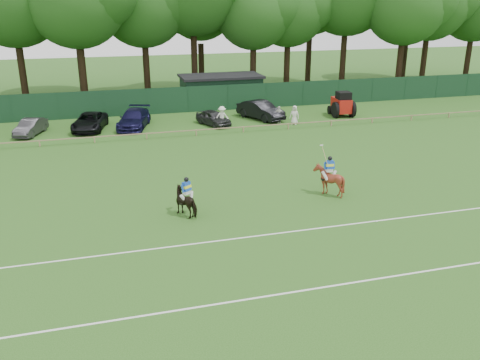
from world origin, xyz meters
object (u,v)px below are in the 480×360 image
object	(u,v)px
sedan_navy	(134,119)
spectator_right	(294,115)
spectator_left	(222,117)
spectator_mid	(279,114)
horse_dark	(187,201)
tractor	(342,104)
horse_chestnut	(329,180)
hatch_grey	(213,118)
sedan_grey	(31,127)
estate_black	(261,110)
utility_shed	(221,90)
suv_black	(90,122)
polo_ball	(376,221)

from	to	relation	value
sedan_navy	spectator_right	bearing A→B (deg)	6.14
spectator_left	spectator_mid	distance (m)	5.29
horse_dark	tractor	xyz separation A→B (m)	(18.12, 18.96, 0.38)
horse_chestnut	spectator_mid	world-z (taller)	horse_chestnut
spectator_mid	tractor	xyz separation A→B (m)	(6.62, 0.88, 0.36)
hatch_grey	tractor	size ratio (longest dim) A/B	1.31
sedan_grey	estate_black	bearing A→B (deg)	20.17
horse_dark	spectator_left	xyz separation A→B (m)	(6.21, 17.82, 0.18)
spectator_mid	utility_shed	xyz separation A→B (m)	(-3.00, 9.54, 0.79)
estate_black	sedan_navy	bearing A→B (deg)	156.55
sedan_navy	spectator_right	world-z (taller)	spectator_right
utility_shed	suv_black	bearing A→B (deg)	-149.91
horse_dark	spectator_right	size ratio (longest dim) A/B	1.03
horse_dark	spectator_mid	bearing A→B (deg)	-156.77
spectator_right	sedan_navy	bearing A→B (deg)	-154.40
horse_chestnut	estate_black	distance (m)	19.37
utility_shed	horse_chestnut	bearing A→B (deg)	-90.56
sedan_navy	utility_shed	distance (m)	12.51
spectator_left	tractor	xyz separation A→B (m)	(11.91, 1.14, 0.20)
spectator_right	polo_ball	bearing A→B (deg)	-63.71
suv_black	sedan_navy	distance (m)	3.69
estate_black	utility_shed	world-z (taller)	utility_shed
hatch_grey	spectator_mid	bearing A→B (deg)	-28.46
spectator_right	spectator_mid	bearing A→B (deg)	173.63
utility_shed	tractor	xyz separation A→B (m)	(9.62, -8.65, -0.43)
spectator_right	utility_shed	bearing A→B (deg)	147.58
hatch_grey	horse_chestnut	bearing A→B (deg)	-104.12
suv_black	polo_ball	bearing A→B (deg)	-47.41
hatch_grey	spectator_mid	distance (m)	5.88
horse_chestnut	tractor	world-z (taller)	tractor
utility_shed	polo_ball	bearing A→B (deg)	-89.17
horse_chestnut	tractor	distance (m)	20.79
horse_dark	spectator_left	size ratio (longest dim) A/B	0.95
sedan_navy	hatch_grey	distance (m)	6.84
tractor	hatch_grey	bearing A→B (deg)	-173.71
suv_black	spectator_mid	xyz separation A→B (m)	(16.30, -1.83, 0.04)
suv_black	tractor	world-z (taller)	tractor
horse_chestnut	spectator_mid	xyz separation A→B (m)	(3.26, 17.41, -0.12)
sedan_navy	tractor	world-z (taller)	tractor
horse_dark	suv_black	bearing A→B (deg)	-110.73
horse_dark	polo_ball	distance (m)	9.64
hatch_grey	estate_black	xyz separation A→B (m)	(4.74, 1.20, 0.17)
spectator_mid	utility_shed	world-z (taller)	utility_shed
horse_dark	estate_black	world-z (taller)	estate_black
suv_black	spectator_right	size ratio (longest dim) A/B	3.05
horse_dark	spectator_left	bearing A→B (deg)	-143.53
suv_black	utility_shed	size ratio (longest dim) A/B	0.61
tractor	spectator_left	bearing A→B (deg)	-169.40
sedan_grey	sedan_navy	distance (m)	8.34
horse_chestnut	suv_black	size ratio (longest dim) A/B	0.34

